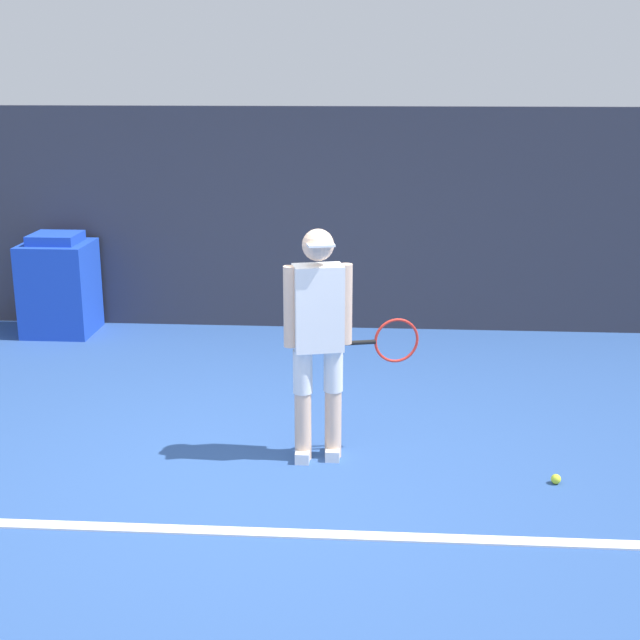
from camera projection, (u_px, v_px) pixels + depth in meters
name	position (u px, v px, depth m)	size (l,w,h in m)	color
ground_plane	(263.00, 475.00, 6.19)	(24.00, 24.00, 0.00)	#2D5193
back_wall	(307.00, 219.00, 9.49)	(24.00, 0.10, 2.36)	#383842
court_baseline	(246.00, 532.00, 5.41)	(21.60, 0.10, 0.01)	white
tennis_player	(320.00, 334.00, 6.22)	(0.95, 0.37, 1.68)	beige
tennis_ball	(556.00, 479.00, 6.05)	(0.07, 0.07, 0.07)	#D1E533
covered_chair	(59.00, 286.00, 9.42)	(0.70, 0.68, 1.07)	blue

